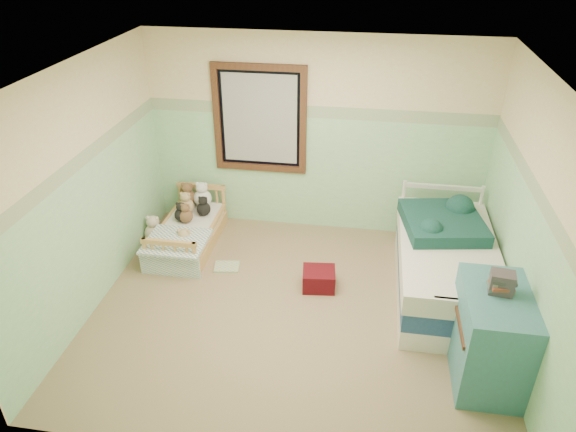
% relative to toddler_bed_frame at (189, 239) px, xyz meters
% --- Properties ---
extents(floor, '(4.20, 3.60, 0.02)m').
position_rel_toddler_bed_frame_xyz_m(floor, '(1.50, -1.05, -0.09)').
color(floor, '#756647').
rests_on(floor, ground).
extents(ceiling, '(4.20, 3.60, 0.02)m').
position_rel_toddler_bed_frame_xyz_m(ceiling, '(1.50, -1.05, 2.43)').
color(ceiling, silver).
rests_on(ceiling, wall_back).
extents(wall_back, '(4.20, 0.04, 2.50)m').
position_rel_toddler_bed_frame_xyz_m(wall_back, '(1.50, 0.75, 1.17)').
color(wall_back, beige).
rests_on(wall_back, floor).
extents(wall_front, '(4.20, 0.04, 2.50)m').
position_rel_toddler_bed_frame_xyz_m(wall_front, '(1.50, -2.85, 1.17)').
color(wall_front, beige).
rests_on(wall_front, floor).
extents(wall_left, '(0.04, 3.60, 2.50)m').
position_rel_toddler_bed_frame_xyz_m(wall_left, '(-0.60, -1.05, 1.17)').
color(wall_left, beige).
rests_on(wall_left, floor).
extents(wall_right, '(0.04, 3.60, 2.50)m').
position_rel_toddler_bed_frame_xyz_m(wall_right, '(3.60, -1.05, 1.17)').
color(wall_right, beige).
rests_on(wall_right, floor).
extents(wainscot_mint, '(4.20, 0.01, 1.50)m').
position_rel_toddler_bed_frame_xyz_m(wainscot_mint, '(1.50, 0.74, 0.67)').
color(wainscot_mint, '#84C08E').
rests_on(wainscot_mint, floor).
extents(border_strip, '(4.20, 0.01, 0.15)m').
position_rel_toddler_bed_frame_xyz_m(border_strip, '(1.50, 0.74, 1.49)').
color(border_strip, '#5B815F').
rests_on(border_strip, wall_back).
extents(window_frame, '(1.16, 0.06, 1.36)m').
position_rel_toddler_bed_frame_xyz_m(window_frame, '(0.80, 0.71, 1.37)').
color(window_frame, black).
rests_on(window_frame, wall_back).
extents(window_blinds, '(0.92, 0.01, 1.12)m').
position_rel_toddler_bed_frame_xyz_m(window_blinds, '(0.80, 0.72, 1.37)').
color(window_blinds, '#BCBCB9').
rests_on(window_blinds, window_frame).
extents(toddler_bed_frame, '(0.65, 1.30, 0.17)m').
position_rel_toddler_bed_frame_xyz_m(toddler_bed_frame, '(0.00, 0.00, 0.00)').
color(toddler_bed_frame, tan).
rests_on(toddler_bed_frame, floor).
extents(toddler_mattress, '(0.60, 1.25, 0.12)m').
position_rel_toddler_bed_frame_xyz_m(toddler_mattress, '(0.00, 0.00, 0.14)').
color(toddler_mattress, silver).
rests_on(toddler_mattress, toddler_bed_frame).
extents(patchwork_quilt, '(0.71, 0.65, 0.03)m').
position_rel_toddler_bed_frame_xyz_m(patchwork_quilt, '(0.00, -0.41, 0.22)').
color(patchwork_quilt, '#5F82BB').
rests_on(patchwork_quilt, toddler_mattress).
extents(plush_bed_brown, '(0.22, 0.22, 0.22)m').
position_rel_toddler_bed_frame_xyz_m(plush_bed_brown, '(-0.15, 0.50, 0.31)').
color(plush_bed_brown, brown).
rests_on(plush_bed_brown, toddler_mattress).
extents(plush_bed_white, '(0.24, 0.24, 0.24)m').
position_rel_toddler_bed_frame_xyz_m(plush_bed_white, '(0.05, 0.50, 0.32)').
color(plush_bed_white, white).
rests_on(plush_bed_white, toddler_mattress).
extents(plush_bed_tan, '(0.21, 0.21, 0.21)m').
position_rel_toddler_bed_frame_xyz_m(plush_bed_tan, '(-0.10, 0.28, 0.31)').
color(plush_bed_tan, tan).
rests_on(plush_bed_tan, toddler_mattress).
extents(plush_bed_dark, '(0.18, 0.18, 0.18)m').
position_rel_toddler_bed_frame_xyz_m(plush_bed_dark, '(0.13, 0.28, 0.29)').
color(plush_bed_dark, black).
rests_on(plush_bed_dark, toddler_mattress).
extents(plush_floor_cream, '(0.25, 0.25, 0.25)m').
position_rel_toddler_bed_frame_xyz_m(plush_floor_cream, '(-0.45, 0.01, 0.04)').
color(plush_floor_cream, beige).
rests_on(plush_floor_cream, floor).
extents(plush_floor_tan, '(0.26, 0.26, 0.26)m').
position_rel_toddler_bed_frame_xyz_m(plush_floor_tan, '(0.04, -0.25, 0.04)').
color(plush_floor_tan, tan).
rests_on(plush_floor_tan, floor).
extents(twin_bed_frame, '(0.96, 1.91, 0.22)m').
position_rel_toddler_bed_frame_xyz_m(twin_bed_frame, '(3.05, -0.51, 0.03)').
color(twin_bed_frame, white).
rests_on(twin_bed_frame, floor).
extents(twin_boxspring, '(0.96, 1.91, 0.22)m').
position_rel_toddler_bed_frame_xyz_m(twin_boxspring, '(3.05, -0.51, 0.25)').
color(twin_boxspring, navy).
rests_on(twin_boxspring, twin_bed_frame).
extents(twin_mattress, '(0.99, 1.95, 0.22)m').
position_rel_toddler_bed_frame_xyz_m(twin_mattress, '(3.05, -0.51, 0.47)').
color(twin_mattress, silver).
rests_on(twin_mattress, twin_boxspring).
extents(teal_blanket, '(0.95, 0.98, 0.14)m').
position_rel_toddler_bed_frame_xyz_m(teal_blanket, '(3.00, -0.21, 0.65)').
color(teal_blanket, '#0B2E2B').
rests_on(teal_blanket, twin_mattress).
extents(dresser, '(0.56, 0.89, 0.89)m').
position_rel_toddler_bed_frame_xyz_m(dresser, '(3.31, -1.65, 0.36)').
color(dresser, '#3A6B72').
rests_on(dresser, floor).
extents(book_stack, '(0.21, 0.17, 0.19)m').
position_rel_toddler_bed_frame_xyz_m(book_stack, '(3.31, -1.60, 0.91)').
color(book_stack, '#4F342C').
rests_on(book_stack, dresser).
extents(red_pillow, '(0.39, 0.35, 0.22)m').
position_rel_toddler_bed_frame_xyz_m(red_pillow, '(1.71, -0.61, 0.03)').
color(red_pillow, maroon).
rests_on(red_pillow, floor).
extents(floor_book, '(0.32, 0.26, 0.03)m').
position_rel_toddler_bed_frame_xyz_m(floor_book, '(0.60, -0.41, -0.07)').
color(floor_book, '#F9D44B').
rests_on(floor_book, floor).
extents(extra_plush_0, '(0.17, 0.17, 0.17)m').
position_rel_toddler_bed_frame_xyz_m(extra_plush_0, '(-0.03, 0.07, 0.29)').
color(extra_plush_0, brown).
rests_on(extra_plush_0, toddler_mattress).
extents(extra_plush_1, '(0.17, 0.17, 0.17)m').
position_rel_toddler_bed_frame_xyz_m(extra_plush_1, '(-0.10, 0.09, 0.29)').
color(extra_plush_1, black).
rests_on(extra_plush_1, toddler_mattress).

